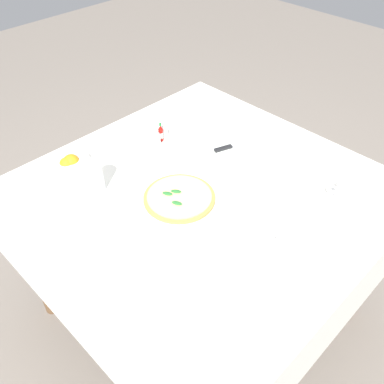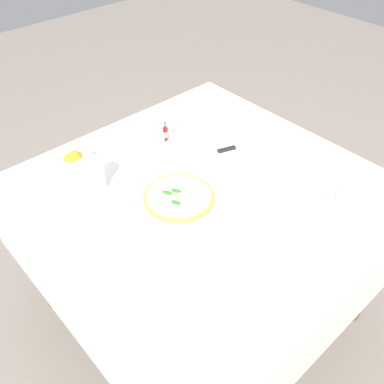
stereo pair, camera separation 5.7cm
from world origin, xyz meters
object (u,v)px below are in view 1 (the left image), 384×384
(water_glass_left_edge, at_px, (94,178))
(pepper_shaker, at_px, (157,139))
(salt_shaker, at_px, (164,132))
(coffee_cup_far_left, at_px, (346,194))
(citrus_bowl, at_px, (70,165))
(hot_sauce_bottle, at_px, (161,133))
(coffee_cup_far_right, at_px, (275,256))
(napkin_folded, at_px, (233,148))
(pizza_plate, at_px, (179,200))
(dinner_knife, at_px, (234,145))
(pizza, at_px, (179,197))

(water_glass_left_edge, distance_m, pepper_shaker, 0.35)
(pepper_shaker, bearing_deg, salt_shaker, 19.65)
(coffee_cup_far_left, height_order, water_glass_left_edge, water_glass_left_edge)
(water_glass_left_edge, height_order, citrus_bowl, water_glass_left_edge)
(water_glass_left_edge, distance_m, hot_sauce_bottle, 0.38)
(coffee_cup_far_right, distance_m, citrus_bowl, 0.82)
(coffee_cup_far_right, xyz_separation_m, water_glass_left_edge, (-0.18, 0.65, 0.03))
(salt_shaker, height_order, pepper_shaker, same)
(coffee_cup_far_right, bearing_deg, napkin_folded, 52.86)
(citrus_bowl, bearing_deg, water_glass_left_edge, -89.13)
(water_glass_left_edge, bearing_deg, salt_shaker, 11.08)
(pizza_plate, bearing_deg, coffee_cup_far_left, -43.97)
(dinner_knife, height_order, salt_shaker, salt_shaker)
(hot_sauce_bottle, bearing_deg, coffee_cup_far_left, -74.39)
(citrus_bowl, bearing_deg, pepper_shaker, -15.96)
(pizza, distance_m, water_glass_left_edge, 0.31)
(pizza_plate, height_order, pepper_shaker, pepper_shaker)
(coffee_cup_far_left, xyz_separation_m, pepper_shaker, (-0.23, 0.71, -0.00))
(coffee_cup_far_left, relative_size, coffee_cup_far_right, 1.00)
(coffee_cup_far_right, relative_size, citrus_bowl, 0.87)
(dinner_knife, bearing_deg, hot_sauce_bottle, 141.03)
(pizza_plate, height_order, water_glass_left_edge, water_glass_left_edge)
(dinner_knife, xyz_separation_m, hot_sauce_bottle, (-0.16, 0.26, 0.01))
(citrus_bowl, distance_m, salt_shaker, 0.41)
(dinner_knife, bearing_deg, pepper_shaker, 146.40)
(water_glass_left_edge, distance_m, dinner_knife, 0.56)
(coffee_cup_far_right, bearing_deg, pizza, 92.81)
(dinner_knife, xyz_separation_m, pepper_shaker, (-0.19, 0.25, 0.00))
(pizza_plate, bearing_deg, pepper_shaker, 60.32)
(pepper_shaker, bearing_deg, coffee_cup_far_right, -102.95)
(napkin_folded, relative_size, pepper_shaker, 4.34)
(pizza_plate, xyz_separation_m, citrus_bowl, (-0.16, 0.42, 0.02))
(pizza_plate, distance_m, dinner_knife, 0.37)
(hot_sauce_bottle, bearing_deg, pizza_plate, -122.55)
(pizza_plate, xyz_separation_m, napkin_folded, (0.37, 0.07, -0.00))
(coffee_cup_far_left, xyz_separation_m, napkin_folded, (-0.05, 0.47, -0.02))
(pepper_shaker, bearing_deg, citrus_bowl, 164.04)
(water_glass_left_edge, xyz_separation_m, pepper_shaker, (0.34, 0.06, -0.03))
(salt_shaker, xyz_separation_m, pepper_shaker, (-0.06, -0.02, 0.00))
(napkin_folded, relative_size, hot_sauce_bottle, 2.94)
(coffee_cup_far_left, relative_size, salt_shaker, 2.31)
(coffee_cup_far_right, xyz_separation_m, napkin_folded, (0.35, 0.46, -0.02))
(pizza, xyz_separation_m, water_glass_left_edge, (-0.16, 0.26, 0.03))
(citrus_bowl, relative_size, pepper_shaker, 2.67)
(pizza_plate, xyz_separation_m, water_glass_left_edge, (-0.16, 0.26, 0.04))
(pizza_plate, height_order, napkin_folded, napkin_folded)
(pizza_plate, distance_m, water_glass_left_edge, 0.31)
(pepper_shaker, bearing_deg, water_glass_left_edge, -170.39)
(pizza_plate, bearing_deg, salt_shaker, 54.92)
(napkin_folded, bearing_deg, coffee_cup_far_right, -113.89)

